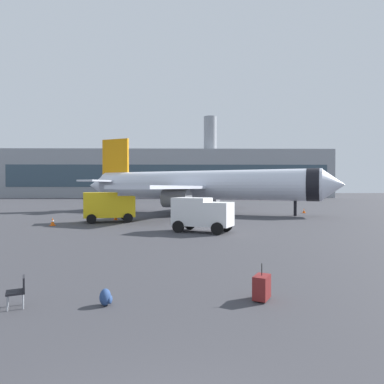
{
  "coord_description": "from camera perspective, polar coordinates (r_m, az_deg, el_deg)",
  "views": [
    {
      "loc": [
        0.51,
        -3.58,
        3.37
      ],
      "look_at": [
        0.96,
        24.56,
        3.0
      ],
      "focal_mm": 31.54,
      "sensor_mm": 36.0,
      "label": 1
    }
  ],
  "objects": [
    {
      "name": "service_truck",
      "position": [
        33.83,
        -13.95,
        -2.26
      ],
      "size": [
        5.23,
        3.62,
        2.9
      ],
      "color": "yellow",
      "rests_on": "ground"
    },
    {
      "name": "terminal_building",
      "position": [
        117.22,
        -3.88,
        3.06
      ],
      "size": [
        109.1,
        16.51,
        27.95
      ],
      "color": "gray",
      "rests_on": "ground"
    },
    {
      "name": "airplane_at_gate",
      "position": [
        44.63,
        1.23,
        1.12
      ],
      "size": [
        34.06,
        31.27,
        10.5
      ],
      "color": "silver",
      "rests_on": "ground"
    },
    {
      "name": "safety_cone_near",
      "position": [
        36.05,
        -12.78,
        -4.02
      ],
      "size": [
        0.44,
        0.44,
        0.78
      ],
      "color": "#F2590C",
      "rests_on": "ground"
    },
    {
      "name": "rolling_suitcase",
      "position": [
        10.69,
        11.71,
        -15.47
      ],
      "size": [
        0.66,
        0.75,
        1.1
      ],
      "color": "maroon",
      "rests_on": "ground"
    },
    {
      "name": "safety_cone_far",
      "position": [
        32.32,
        -22.52,
        -4.66
      ],
      "size": [
        0.44,
        0.44,
        0.72
      ],
      "color": "#F2590C",
      "rests_on": "ground"
    },
    {
      "name": "traveller_backpack",
      "position": [
        10.38,
        -14.37,
        -16.88
      ],
      "size": [
        0.36,
        0.4,
        0.48
      ],
      "color": "navy",
      "rests_on": "ground"
    },
    {
      "name": "safety_cone_mid",
      "position": [
        46.81,
        18.41,
        -3.02
      ],
      "size": [
        0.44,
        0.44,
        0.64
      ],
      "color": "#F2590C",
      "rests_on": "ground"
    },
    {
      "name": "gate_chair",
      "position": [
        11.0,
        -27.28,
        -14.49
      ],
      "size": [
        0.64,
        0.64,
        0.86
      ],
      "color": "black",
      "rests_on": "ground"
    },
    {
      "name": "cargo_van",
      "position": [
        25.53,
        1.67,
        -3.56
      ],
      "size": [
        4.83,
        3.78,
        2.6
      ],
      "color": "white",
      "rests_on": "ground"
    }
  ]
}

